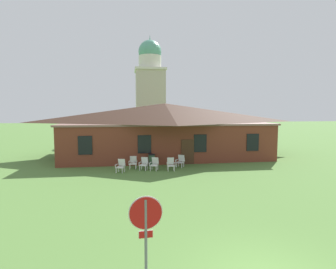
{
  "coord_description": "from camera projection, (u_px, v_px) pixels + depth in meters",
  "views": [
    {
      "loc": [
        -3.54,
        -6.1,
        4.46
      ],
      "look_at": [
        -1.31,
        9.26,
        3.09
      ],
      "focal_mm": 28.49,
      "sensor_mm": 36.0,
      "label": 1
    }
  ],
  "objects": [
    {
      "name": "lawn_chair_by_porch",
      "position": [
        121.0,
        165.0,
        19.48
      ],
      "size": [
        0.76,
        0.81,
        0.96
      ],
      "color": "silver",
      "rests_on": "ground"
    },
    {
      "name": "brick_building",
      "position": [
        165.0,
        129.0,
        26.97
      ],
      "size": [
        19.52,
        10.4,
        5.24
      ],
      "color": "brown",
      "rests_on": "ground"
    },
    {
      "name": "stop_sign",
      "position": [
        146.0,
        227.0,
        6.22
      ],
      "size": [
        0.8,
        0.09,
        2.5
      ],
      "color": "slate",
      "rests_on": "ground"
    },
    {
      "name": "lawn_chair_near_door",
      "position": [
        133.0,
        162.0,
        20.75
      ],
      "size": [
        0.69,
        0.72,
        0.96
      ],
      "color": "silver",
      "rests_on": "ground"
    },
    {
      "name": "dome_tower",
      "position": [
        150.0,
        91.0,
        45.54
      ],
      "size": [
        5.18,
        5.18,
        17.28
      ],
      "color": "#BCB29E",
      "rests_on": "ground"
    },
    {
      "name": "lawn_chair_far_side",
      "position": [
        181.0,
        161.0,
        21.31
      ],
      "size": [
        0.84,
        0.87,
        0.96
      ],
      "color": "white",
      "rests_on": "ground"
    },
    {
      "name": "lawn_chair_right_end",
      "position": [
        171.0,
        164.0,
        20.07
      ],
      "size": [
        0.66,
        0.69,
        0.96
      ],
      "color": "silver",
      "rests_on": "ground"
    },
    {
      "name": "trash_bin",
      "position": [
        152.0,
        160.0,
        21.68
      ],
      "size": [
        0.56,
        0.56,
        0.98
      ],
      "color": "#335638",
      "rests_on": "ground"
    },
    {
      "name": "lawn_chair_left_end",
      "position": [
        144.0,
        163.0,
        20.25
      ],
      "size": [
        0.77,
        0.82,
        0.96
      ],
      "color": "white",
      "rests_on": "ground"
    },
    {
      "name": "lawn_chair_middle",
      "position": [
        155.0,
        164.0,
        20.16
      ],
      "size": [
        0.79,
        0.83,
        0.96
      ],
      "color": "silver",
      "rests_on": "ground"
    }
  ]
}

